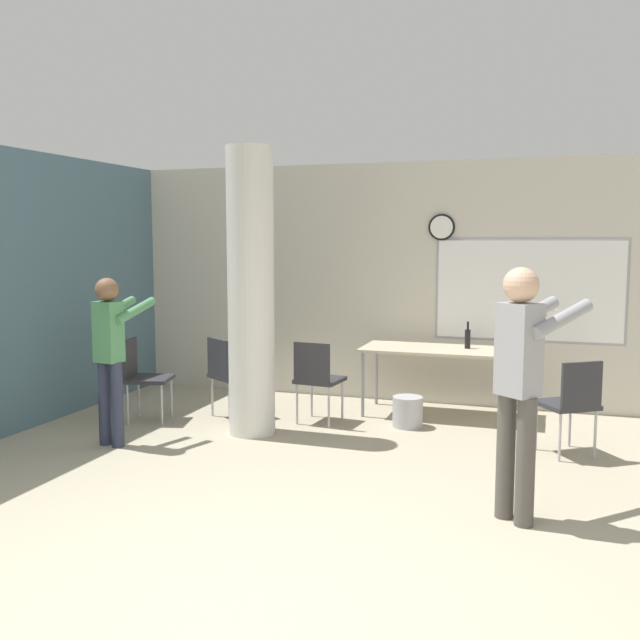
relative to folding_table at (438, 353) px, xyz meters
The scene contains 13 objects.
ground_plane 4.49m from the folding_table, 95.15° to the right, with size 24.00×24.00×0.00m, color #ADA389.
wall_left_accent 4.40m from the folding_table, 153.76° to the right, with size 0.12×7.00×2.80m.
wall_back 1.02m from the folding_table, 120.01° to the left, with size 8.00×0.15×2.80m.
support_pillar 2.19m from the folding_table, 141.77° to the right, with size 0.45×0.45×2.80m.
folding_table is the anchor object (origin of this frame).
bottle_on_table 0.36m from the folding_table, 16.84° to the left, with size 0.06×0.06×0.29m.
waste_bin 0.81m from the folding_table, 110.17° to the right, with size 0.31×0.31×0.31m.
chair_table_left 1.36m from the folding_table, 146.75° to the right, with size 0.48×0.48×0.87m.
chair_mid_room 1.75m from the folding_table, 39.12° to the right, with size 0.61×0.61×0.87m.
chair_by_left_wall 3.16m from the folding_table, 157.70° to the right, with size 0.53×0.53×0.87m.
chair_near_pillar 2.26m from the folding_table, 159.07° to the right, with size 0.61×0.61×0.87m.
person_playing_side 2.94m from the folding_table, 70.35° to the right, with size 0.64×0.70×1.74m.
person_watching_back 3.40m from the folding_table, 142.51° to the right, with size 0.42×0.61×1.57m.
Camera 1 is at (1.57, -3.21, 1.92)m, focal length 40.00 mm.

